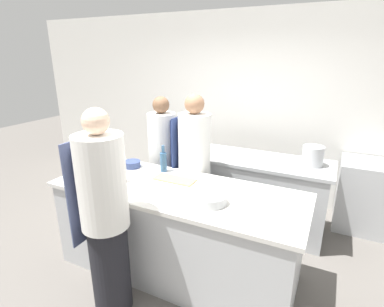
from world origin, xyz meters
name	(u,v)px	position (x,y,z in m)	size (l,w,h in m)	color
ground_plane	(178,267)	(0.00, 0.00, 0.00)	(16.00, 16.00, 0.00)	#605B56
wall_back	(243,108)	(0.00, 2.13, 1.40)	(8.00, 0.06, 2.80)	silver
prep_counter	(177,229)	(0.00, 0.00, 0.47)	(2.49, 0.94, 0.94)	#B7BABC
pass_counter	(240,190)	(0.29, 1.20, 0.47)	(2.22, 0.70, 0.94)	#B7BABC
oven_range	(368,196)	(1.81, 1.77, 0.45)	(0.72, 0.61, 0.91)	#B7BABC
chef_at_prep_near	(105,217)	(-0.28, -0.70, 0.91)	(0.40, 0.39, 1.81)	black
chef_at_stove	(163,162)	(-0.63, 0.78, 0.85)	(0.39, 0.37, 1.70)	black
chef_at_pass_far	(194,171)	(-0.09, 0.59, 0.89)	(0.40, 0.38, 1.78)	black
bottle_olive_oil	(163,161)	(-0.34, 0.33, 1.06)	(0.07, 0.07, 0.30)	#2D5175
bottle_vinegar	(92,162)	(-1.08, 0.01, 1.03)	(0.09, 0.09, 0.23)	#19471E
bottle_wine	(120,172)	(-0.59, -0.11, 1.04)	(0.08, 0.08, 0.25)	silver
bottle_cooking_oil	(102,168)	(-0.79, -0.15, 1.06)	(0.07, 0.07, 0.32)	black
bowl_mixing_large	(132,164)	(-0.73, 0.27, 0.98)	(0.19, 0.19, 0.07)	navy
bowl_prep_small	(211,199)	(0.43, -0.14, 0.98)	(0.28, 0.28, 0.08)	#B7BABC
cutting_board	(175,179)	(-0.11, 0.16, 0.94)	(0.44, 0.18, 0.01)	tan
stockpot	(313,156)	(1.13, 1.26, 1.05)	(0.24, 0.24, 0.23)	#B7BABC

